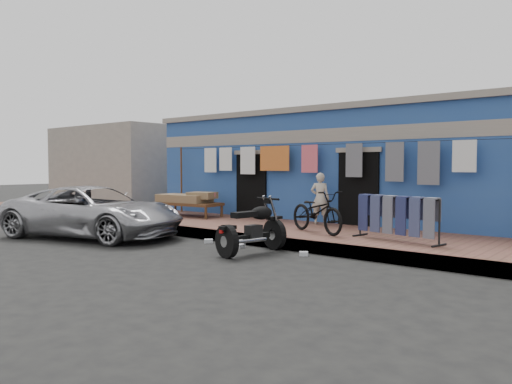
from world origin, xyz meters
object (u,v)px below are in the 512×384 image
(bicycle, at_px, (317,207))
(charpoy, at_px, (190,204))
(car, at_px, (93,211))
(jeans_rack, at_px, (397,218))
(seated_person, at_px, (320,198))
(motorcycle, at_px, (252,226))

(bicycle, bearing_deg, charpoy, 102.86)
(charpoy, bearing_deg, bicycle, -8.81)
(car, distance_m, charpoy, 3.35)
(car, distance_m, jeans_rack, 7.15)
(seated_person, bearing_deg, jeans_rack, 130.74)
(motorcycle, bearing_deg, car, -166.00)
(car, height_order, jeans_rack, car)
(car, height_order, bicycle, bicycle)
(car, relative_size, charpoy, 2.14)
(charpoy, xyz_separation_m, jeans_rack, (6.82, -0.75, 0.12))
(seated_person, bearing_deg, car, 24.28)
(car, xyz_separation_m, charpoy, (-0.16, 3.35, -0.05))
(car, relative_size, motorcycle, 2.65)
(car, relative_size, seated_person, 3.47)
(motorcycle, bearing_deg, charpoy, 155.14)
(motorcycle, height_order, charpoy, motorcycle)
(charpoy, bearing_deg, jeans_rack, -6.26)
(seated_person, relative_size, motorcycle, 0.76)
(car, relative_size, bicycle, 2.57)
(motorcycle, xyz_separation_m, jeans_rack, (2.21, 1.89, 0.17))
(seated_person, distance_m, jeans_rack, 3.06)
(bicycle, distance_m, motorcycle, 1.92)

